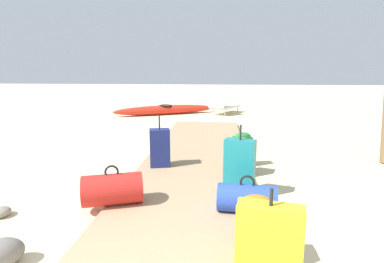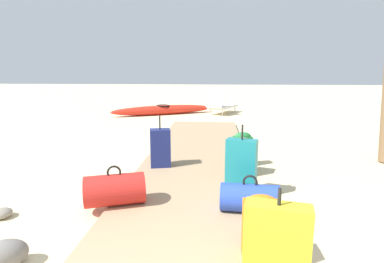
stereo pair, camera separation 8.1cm
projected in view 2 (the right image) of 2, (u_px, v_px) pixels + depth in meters
The scene contains 14 objects.
ground_plane at pixel (191, 188), 4.35m from camera, with size 60.00×60.00×0.00m, color beige.
boardwalk at pixel (195, 166), 5.17m from camera, with size 1.80×8.49×0.08m, color tan.
duffel_bag_blue at pixel (249, 198), 3.42m from camera, with size 0.66×0.36×0.42m.
suitcase_yellow at pixel (276, 255), 2.04m from camera, with size 0.45×0.24×0.82m.
backpack_green at pixel (243, 146), 5.27m from camera, with size 0.34×0.26×0.51m.
backpack_orange at pixel (261, 226), 2.54m from camera, with size 0.29×0.27×0.55m.
duffel_bag_red at pixel (115, 190), 3.59m from camera, with size 0.76×0.57×0.48m.
backpack_olive at pixel (243, 153), 4.82m from camera, with size 0.33×0.32×0.52m.
suitcase_teal at pixel (241, 165), 3.99m from camera, with size 0.42×0.29×0.87m.
suitcase_navy at pixel (160, 148), 4.99m from camera, with size 0.36×0.29×0.83m.
lounge_chair at pixel (221, 105), 11.48m from camera, with size 1.22×1.63×0.81m.
kayak at pixel (163, 110), 11.35m from camera, with size 3.65×2.17×0.35m.
rock_left_far at pixel (2, 213), 3.45m from camera, with size 0.22×0.21×0.11m, color gray.
rock_left_near at pixel (4, 254), 2.58m from camera, with size 0.37×0.26×0.24m, color slate.
Camera 2 is at (0.33, -0.70, 1.63)m, focal length 28.95 mm.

